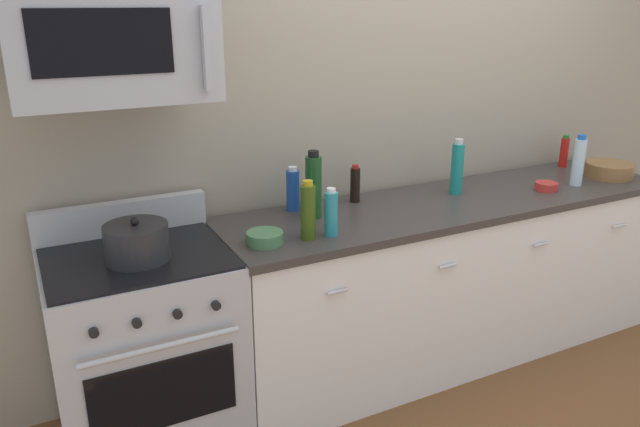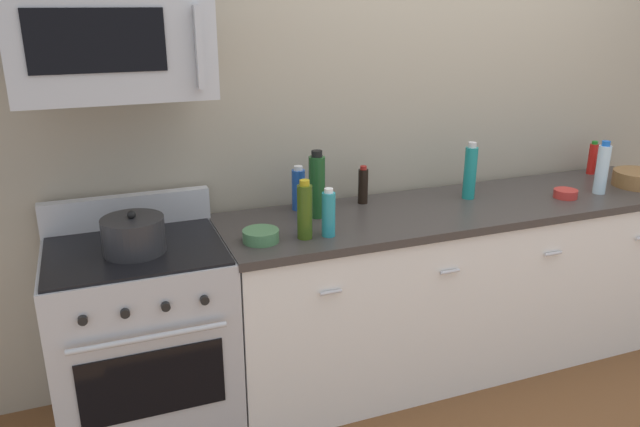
{
  "view_description": "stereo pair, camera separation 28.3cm",
  "coord_description": "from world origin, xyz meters",
  "px_view_note": "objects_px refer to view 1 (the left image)",
  "views": [
    {
      "loc": [
        -2.06,
        -2.43,
        1.92
      ],
      "look_at": [
        -0.84,
        -0.05,
        0.99
      ],
      "focal_mm": 34.53,
      "sensor_mm": 36.0,
      "label": 1
    },
    {
      "loc": [
        -1.8,
        -2.55,
        1.92
      ],
      "look_at": [
        -0.84,
        -0.05,
        0.99
      ],
      "focal_mm": 34.53,
      "sensor_mm": 36.0,
      "label": 2
    }
  ],
  "objects_px": {
    "bottle_olive_oil": "(308,211)",
    "bottle_wine_green": "(314,186)",
    "bottle_sparkling_teal": "(457,168)",
    "bowl_red_small": "(546,186)",
    "bottle_dish_soap": "(331,213)",
    "bottle_soda_blue": "(293,190)",
    "stockpot": "(137,242)",
    "range_oven": "(146,350)",
    "bottle_soy_sauce_dark": "(355,184)",
    "bowl_wooden_salad": "(609,169)",
    "bottle_hot_sauce_red": "(564,152)",
    "bottle_water_clear": "(579,161)",
    "bowl_green_glaze": "(265,237)",
    "microwave": "(112,47)"
  },
  "relations": [
    {
      "from": "range_oven",
      "to": "bottle_hot_sauce_red",
      "type": "distance_m",
      "value": 2.76
    },
    {
      "from": "bottle_dish_soap",
      "to": "bottle_wine_green",
      "type": "xyz_separation_m",
      "value": [
        0.04,
        0.26,
        0.05
      ]
    },
    {
      "from": "bottle_soda_blue",
      "to": "bowl_red_small",
      "type": "distance_m",
      "value": 1.43
    },
    {
      "from": "bottle_soda_blue",
      "to": "bowl_wooden_salad",
      "type": "relative_size",
      "value": 0.82
    },
    {
      "from": "microwave",
      "to": "bowl_green_glaze",
      "type": "relative_size",
      "value": 4.65
    },
    {
      "from": "bottle_sparkling_teal",
      "to": "bottle_wine_green",
      "type": "bearing_deg",
      "value": 179.15
    },
    {
      "from": "bottle_water_clear",
      "to": "bottle_hot_sauce_red",
      "type": "bearing_deg",
      "value": 52.1
    },
    {
      "from": "bottle_soda_blue",
      "to": "bowl_green_glaze",
      "type": "xyz_separation_m",
      "value": [
        -0.3,
        -0.35,
        -0.08
      ]
    },
    {
      "from": "bottle_olive_oil",
      "to": "bottle_wine_green",
      "type": "distance_m",
      "value": 0.29
    },
    {
      "from": "range_oven",
      "to": "bottle_water_clear",
      "type": "distance_m",
      "value": 2.52
    },
    {
      "from": "bottle_hot_sauce_red",
      "to": "stockpot",
      "type": "distance_m",
      "value": 2.71
    },
    {
      "from": "bottle_soda_blue",
      "to": "bowl_red_small",
      "type": "bearing_deg",
      "value": -13.26
    },
    {
      "from": "range_oven",
      "to": "bottle_soy_sauce_dark",
      "type": "xyz_separation_m",
      "value": [
        1.17,
        0.21,
        0.54
      ]
    },
    {
      "from": "bottle_wine_green",
      "to": "bowl_red_small",
      "type": "height_order",
      "value": "bottle_wine_green"
    },
    {
      "from": "bottle_wine_green",
      "to": "bottle_sparkling_teal",
      "type": "relative_size",
      "value": 1.09
    },
    {
      "from": "microwave",
      "to": "bottle_dish_soap",
      "type": "distance_m",
      "value": 1.12
    },
    {
      "from": "bottle_water_clear",
      "to": "stockpot",
      "type": "distance_m",
      "value": 2.44
    },
    {
      "from": "bottle_sparkling_teal",
      "to": "bowl_wooden_salad",
      "type": "xyz_separation_m",
      "value": [
        1.03,
        -0.15,
        -0.1
      ]
    },
    {
      "from": "bowl_red_small",
      "to": "bowl_green_glaze",
      "type": "height_order",
      "value": "bowl_green_glaze"
    },
    {
      "from": "bottle_olive_oil",
      "to": "bottle_wine_green",
      "type": "xyz_separation_m",
      "value": [
        0.15,
        0.25,
        0.03
      ]
    },
    {
      "from": "range_oven",
      "to": "bottle_soy_sauce_dark",
      "type": "height_order",
      "value": "bottle_soy_sauce_dark"
    },
    {
      "from": "bottle_soy_sauce_dark",
      "to": "bottle_wine_green",
      "type": "bearing_deg",
      "value": -159.19
    },
    {
      "from": "bottle_dish_soap",
      "to": "bowl_wooden_salad",
      "type": "distance_m",
      "value": 1.93
    },
    {
      "from": "range_oven",
      "to": "bottle_water_clear",
      "type": "height_order",
      "value": "bottle_water_clear"
    },
    {
      "from": "bottle_soy_sauce_dark",
      "to": "stockpot",
      "type": "xyz_separation_m",
      "value": [
        -1.17,
        -0.26,
        -0.02
      ]
    },
    {
      "from": "bottle_olive_oil",
      "to": "bottle_dish_soap",
      "type": "bearing_deg",
      "value": -6.42
    },
    {
      "from": "bottle_water_clear",
      "to": "stockpot",
      "type": "height_order",
      "value": "bottle_water_clear"
    },
    {
      "from": "bottle_dish_soap",
      "to": "bowl_red_small",
      "type": "distance_m",
      "value": 1.39
    },
    {
      "from": "bowl_green_glaze",
      "to": "range_oven",
      "type": "bearing_deg",
      "value": 166.85
    },
    {
      "from": "bottle_dish_soap",
      "to": "bottle_soy_sauce_dark",
      "type": "bearing_deg",
      "value": 47.58
    },
    {
      "from": "bowl_green_glaze",
      "to": "bowl_wooden_salad",
      "type": "bearing_deg",
      "value": 1.38
    },
    {
      "from": "bottle_dish_soap",
      "to": "bottle_soy_sauce_dark",
      "type": "height_order",
      "value": "bottle_dish_soap"
    },
    {
      "from": "stockpot",
      "to": "range_oven",
      "type": "bearing_deg",
      "value": 90.0
    },
    {
      "from": "bottle_sparkling_teal",
      "to": "bottle_soy_sauce_dark",
      "type": "bearing_deg",
      "value": 167.34
    },
    {
      "from": "range_oven",
      "to": "bottle_hot_sauce_red",
      "type": "relative_size",
      "value": 5.32
    },
    {
      "from": "bottle_sparkling_teal",
      "to": "bowl_red_small",
      "type": "xyz_separation_m",
      "value": [
        0.49,
        -0.18,
        -0.12
      ]
    },
    {
      "from": "bottle_dish_soap",
      "to": "bottle_olive_oil",
      "type": "bearing_deg",
      "value": 173.58
    },
    {
      "from": "bottle_dish_soap",
      "to": "bottle_soda_blue",
      "type": "bearing_deg",
      "value": 90.62
    },
    {
      "from": "bottle_olive_oil",
      "to": "bottle_soy_sauce_dark",
      "type": "distance_m",
      "value": 0.58
    },
    {
      "from": "bottle_dish_soap",
      "to": "bottle_wine_green",
      "type": "distance_m",
      "value": 0.27
    },
    {
      "from": "bottle_soda_blue",
      "to": "bottle_soy_sauce_dark",
      "type": "height_order",
      "value": "bottle_soda_blue"
    },
    {
      "from": "bottle_hot_sauce_red",
      "to": "bowl_wooden_salad",
      "type": "distance_m",
      "value": 0.31
    },
    {
      "from": "stockpot",
      "to": "bottle_olive_oil",
      "type": "bearing_deg",
      "value": -7.88
    },
    {
      "from": "bottle_sparkling_teal",
      "to": "bottle_hot_sauce_red",
      "type": "xyz_separation_m",
      "value": [
        0.97,
        0.15,
        -0.05
      ]
    },
    {
      "from": "range_oven",
      "to": "bottle_olive_oil",
      "type": "bearing_deg",
      "value": -12.0
    },
    {
      "from": "bottle_sparkling_teal",
      "to": "bottle_olive_oil",
      "type": "bearing_deg",
      "value": -166.91
    },
    {
      "from": "bottle_hot_sauce_red",
      "to": "bottle_sparkling_teal",
      "type": "bearing_deg",
      "value": -171.34
    },
    {
      "from": "stockpot",
      "to": "bowl_red_small",
      "type": "bearing_deg",
      "value": -1.16
    },
    {
      "from": "bottle_water_clear",
      "to": "bottle_soy_sauce_dark",
      "type": "relative_size",
      "value": 1.46
    },
    {
      "from": "microwave",
      "to": "bowl_red_small",
      "type": "bearing_deg",
      "value": -3.69
    }
  ]
}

